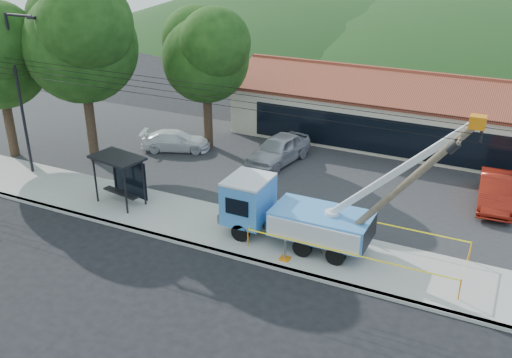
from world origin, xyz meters
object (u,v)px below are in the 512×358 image
object	(u,v)px
leaning_pole	(401,187)
car_white	(177,151)
bus_shelter	(121,168)
car_red	(493,207)
utility_truck	(293,213)
car_silver	(278,164)

from	to	relation	value
leaning_pole	car_white	xyz separation A→B (m)	(-15.49, 7.55, -3.82)
bus_shelter	car_red	bearing A→B (deg)	35.37
leaning_pole	car_white	world-z (taller)	leaning_pole
car_red	car_white	distance (m)	18.73
utility_truck	leaning_pole	size ratio (longest dim) A/B	1.53
leaning_pole	car_silver	size ratio (longest dim) A/B	1.39
car_silver	car_white	bearing A→B (deg)	-162.57
car_silver	car_red	bearing A→B (deg)	7.59
utility_truck	car_white	size ratio (longest dim) A/B	2.44
leaning_pole	bus_shelter	xyz separation A→B (m)	(-13.79, 0.14, -1.82)
car_silver	car_red	xyz separation A→B (m)	(12.12, -0.38, 0.00)
utility_truck	car_white	xyz separation A→B (m)	(-10.91, 7.29, -1.54)
utility_truck	leaning_pole	world-z (taller)	utility_truck
car_white	utility_truck	bearing A→B (deg)	-146.03
leaning_pole	car_silver	bearing A→B (deg)	136.32
leaning_pole	car_white	bearing A→B (deg)	154.02
utility_truck	car_silver	distance (m)	9.41
car_silver	bus_shelter	bearing A→B (deg)	-111.08
bus_shelter	car_white	distance (m)	7.86
car_silver	utility_truck	bearing A→B (deg)	-52.98
car_white	bus_shelter	bearing A→B (deg)	170.64
leaning_pole	bus_shelter	distance (m)	13.91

